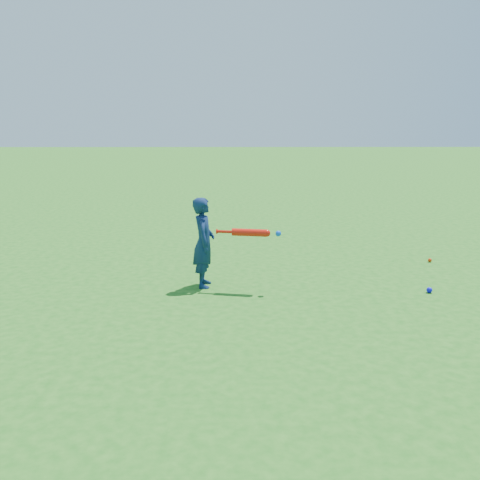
{
  "coord_description": "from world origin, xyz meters",
  "views": [
    {
      "loc": [
        0.14,
        -7.47,
        2.22
      ],
      "look_at": [
        0.19,
        -0.5,
        0.67
      ],
      "focal_mm": 40.0,
      "sensor_mm": 36.0,
      "label": 1
    }
  ],
  "objects": [
    {
      "name": "bat_swing",
      "position": [
        0.36,
        -0.58,
        0.79
      ],
      "size": [
        0.86,
        0.22,
        0.1
      ],
      "rotation": [
        0.0,
        0.0,
        -0.18
      ],
      "color": "red",
      "rests_on": "ground"
    },
    {
      "name": "ground_ball_blue",
      "position": [
        2.7,
        -0.74,
        0.04
      ],
      "size": [
        0.08,
        0.08,
        0.08
      ],
      "primitive_type": "sphere",
      "color": "#0E0DE4",
      "rests_on": "ground"
    },
    {
      "name": "ground_ball_red",
      "position": [
        3.27,
        0.84,
        0.03
      ],
      "size": [
        0.06,
        0.06,
        0.06
      ],
      "primitive_type": "sphere",
      "color": "red",
      "rests_on": "ground"
    },
    {
      "name": "ground",
      "position": [
        0.0,
        0.0,
        0.0
      ],
      "size": [
        80.0,
        80.0,
        0.0
      ],
      "primitive_type": "plane",
      "color": "#1D6217",
      "rests_on": "ground"
    },
    {
      "name": "child",
      "position": [
        -0.3,
        -0.41,
        0.61
      ],
      "size": [
        0.29,
        0.45,
        1.23
      ],
      "primitive_type": "imported",
      "rotation": [
        0.0,
        0.0,
        1.57
      ],
      "color": "#0F2249",
      "rests_on": "ground"
    }
  ]
}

